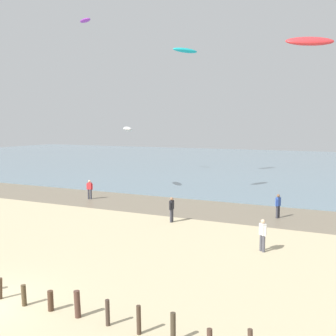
# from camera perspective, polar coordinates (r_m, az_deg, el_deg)

# --- Properties ---
(wet_sand_strip) EXTENTS (120.00, 6.90, 0.01)m
(wet_sand_strip) POSITION_cam_1_polar(r_m,az_deg,el_deg) (31.81, 2.35, -5.66)
(wet_sand_strip) COLOR #7A6D59
(wet_sand_strip) RESTS_ON ground
(sea) EXTENTS (160.00, 70.00, 0.10)m
(sea) POSITION_cam_1_polar(r_m,az_deg,el_deg) (68.50, 15.09, 0.58)
(sea) COLOR slate
(sea) RESTS_ON ground
(groyne_near) EXTENTS (15.58, 0.35, 1.05)m
(groyne_near) POSITION_cam_1_polar(r_m,az_deg,el_deg) (14.15, -10.02, -19.53)
(groyne_near) COLOR #483B2C
(groyne_near) RESTS_ON ground
(person_nearest_camera) EXTENTS (0.44, 0.42, 1.71)m
(person_nearest_camera) POSITION_cam_1_polar(r_m,az_deg,el_deg) (21.39, 13.44, -9.24)
(person_nearest_camera) COLOR #4C4C56
(person_nearest_camera) RESTS_ON ground
(person_by_waterline) EXTENTS (0.23, 0.57, 1.71)m
(person_by_waterline) POSITION_cam_1_polar(r_m,az_deg,el_deg) (26.89, 0.52, -5.87)
(person_by_waterline) COLOR #383842
(person_by_waterline) RESTS_ON ground
(person_right_flank) EXTENTS (0.34, 0.53, 1.71)m
(person_right_flank) POSITION_cam_1_polar(r_m,az_deg,el_deg) (29.09, 15.54, -5.18)
(person_right_flank) COLOR #383842
(person_right_flank) RESTS_ON ground
(person_far_down_beach) EXTENTS (0.55, 0.31, 1.71)m
(person_far_down_beach) POSITION_cam_1_polar(r_m,az_deg,el_deg) (35.73, -11.20, -2.97)
(person_far_down_beach) COLOR #383842
(person_far_down_beach) RESTS_ON ground
(kite_aloft_0) EXTENTS (2.46, 2.85, 0.61)m
(kite_aloft_0) POSITION_cam_1_polar(r_m,az_deg,el_deg) (39.71, -5.79, 5.59)
(kite_aloft_0) COLOR white
(kite_aloft_1) EXTENTS (2.28, 1.55, 0.46)m
(kite_aloft_1) POSITION_cam_1_polar(r_m,az_deg,el_deg) (51.52, -11.82, 20.05)
(kite_aloft_1) COLOR purple
(kite_aloft_2) EXTENTS (3.61, 2.57, 0.99)m
(kite_aloft_2) POSITION_cam_1_polar(r_m,az_deg,el_deg) (30.80, 19.70, 16.78)
(kite_aloft_2) COLOR red
(kite_aloft_4) EXTENTS (2.89, 3.66, 0.83)m
(kite_aloft_4) POSITION_cam_1_polar(r_m,az_deg,el_deg) (50.40, 2.48, 16.53)
(kite_aloft_4) COLOR #19B2B7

